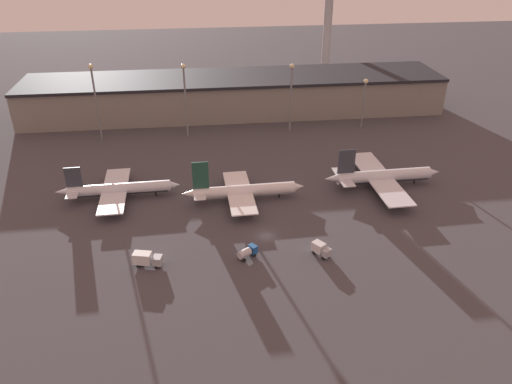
# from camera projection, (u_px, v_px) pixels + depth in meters

# --- Properties ---
(ground) EXTENTS (600.00, 600.00, 0.00)m
(ground) POSITION_uv_depth(u_px,v_px,m) (266.00, 236.00, 134.23)
(ground) COLOR #423F44
(terminal_building) EXTENTS (178.73, 31.49, 16.10)m
(terminal_building) POSITION_uv_depth(u_px,v_px,m) (235.00, 94.00, 217.11)
(terminal_building) COLOR gray
(terminal_building) RESTS_ON ground
(airplane_0) EXTENTS (37.14, 29.50, 11.20)m
(airplane_0) POSITION_uv_depth(u_px,v_px,m) (118.00, 189.00, 151.17)
(airplane_0) COLOR silver
(airplane_0) RESTS_ON ground
(airplane_1) EXTENTS (37.62, 27.55, 13.54)m
(airplane_1) POSITION_uv_depth(u_px,v_px,m) (243.00, 191.00, 150.05)
(airplane_1) COLOR white
(airplane_1) RESTS_ON ground
(airplane_2) EXTENTS (38.12, 37.89, 13.38)m
(airplane_2) POSITION_uv_depth(u_px,v_px,m) (382.00, 176.00, 157.87)
(airplane_2) COLOR silver
(airplane_2) RESTS_ON ground
(service_vehicle_0) EXTENTS (5.48, 4.71, 2.80)m
(service_vehicle_0) POSITION_uv_depth(u_px,v_px,m) (247.00, 252.00, 124.87)
(service_vehicle_0) COLOR #195199
(service_vehicle_0) RESTS_ON ground
(service_vehicle_1) EXTENTS (4.79, 5.45, 3.28)m
(service_vehicle_1) POSITION_uv_depth(u_px,v_px,m) (321.00, 249.00, 125.78)
(service_vehicle_1) COLOR #9EA3A8
(service_vehicle_1) RESTS_ON ground
(service_vehicle_2) EXTENTS (7.44, 4.14, 3.58)m
(service_vehicle_2) POSITION_uv_depth(u_px,v_px,m) (147.00, 259.00, 121.84)
(service_vehicle_2) COLOR #9EA3A8
(service_vehicle_2) RESTS_ON ground
(lamp_post_0) EXTENTS (1.80, 1.80, 29.30)m
(lamp_post_0) POSITION_uv_depth(u_px,v_px,m) (95.00, 94.00, 184.59)
(lamp_post_0) COLOR slate
(lamp_post_0) RESTS_ON ground
(lamp_post_1) EXTENTS (1.80, 1.80, 28.34)m
(lamp_post_1) POSITION_uv_depth(u_px,v_px,m) (185.00, 92.00, 188.35)
(lamp_post_1) COLOR slate
(lamp_post_1) RESTS_ON ground
(lamp_post_2) EXTENTS (1.80, 1.80, 27.16)m
(lamp_post_2) POSITION_uv_depth(u_px,v_px,m) (291.00, 90.00, 192.99)
(lamp_post_2) COLOR slate
(lamp_post_2) RESTS_ON ground
(lamp_post_3) EXTENTS (1.80, 1.80, 20.33)m
(lamp_post_3) POSITION_uv_depth(u_px,v_px,m) (364.00, 96.00, 197.96)
(lamp_post_3) COLOR slate
(lamp_post_3) RESTS_ON ground
(control_tower) EXTENTS (9.00, 9.00, 51.31)m
(control_tower) POSITION_uv_depth(u_px,v_px,m) (328.00, 19.00, 259.82)
(control_tower) COLOR #99999E
(control_tower) RESTS_ON ground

